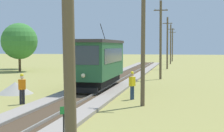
{
  "coord_description": "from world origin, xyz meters",
  "views": [
    {
      "loc": [
        6.32,
        -7.29,
        3.38
      ],
      "look_at": [
        0.42,
        21.89,
        1.66
      ],
      "focal_mm": 56.1,
      "sensor_mm": 36.0,
      "label": 1
    }
  ],
  "objects": [
    {
      "name": "tree_left_far",
      "position": [
        -17.09,
        40.2,
        4.29
      ],
      "size": [
        3.93,
        3.93,
        6.27
      ],
      "color": "#4C3823",
      "rests_on": "ground"
    },
    {
      "name": "utility_pole_far",
      "position": [
        4.14,
        43.98,
        3.86
      ],
      "size": [
        1.4,
        0.52,
        7.52
      ],
      "color": "brown",
      "rests_on": "ground"
    },
    {
      "name": "tree_left_near",
      "position": [
        -14.63,
        35.2,
        3.99
      ],
      "size": [
        4.74,
        4.74,
        6.36
      ],
      "color": "#4C3823",
      "rests_on": "ground"
    },
    {
      "name": "gravel_pile",
      "position": [
        -5.23,
        15.39,
        0.42
      ],
      "size": [
        2.51,
        2.51,
        0.83
      ],
      "primitive_type": "cone",
      "color": "#9E998E",
      "rests_on": "ground"
    },
    {
      "name": "utility_pole_foreground",
      "position": [
        4.14,
        -0.79,
        4.01
      ],
      "size": [
        1.4,
        0.63,
        7.83
      ],
      "color": "brown",
      "rests_on": "ground"
    },
    {
      "name": "utility_pole_horizon",
      "position": [
        4.14,
        69.53,
        3.68
      ],
      "size": [
        1.4,
        0.25,
        7.16
      ],
      "color": "brown",
      "rests_on": "ground"
    },
    {
      "name": "trackside_signal_marker",
      "position": [
        2.1,
        4.68,
        0.67
      ],
      "size": [
        0.21,
        0.21,
        1.18
      ],
      "color": "black",
      "rests_on": "ground"
    },
    {
      "name": "red_tram",
      "position": [
        0.0,
        18.57,
        2.19
      ],
      "size": [
        2.6,
        8.54,
        4.79
      ],
      "color": "#235633",
      "rests_on": "rail_right"
    },
    {
      "name": "track_worker",
      "position": [
        -2.74,
        11.33,
        0.98
      ],
      "size": [
        0.45,
        0.43,
        1.78
      ],
      "rotation": [
        0.0,
        0.0,
        -0.89
      ],
      "color": "black",
      "rests_on": "ground"
    },
    {
      "name": "utility_pole_near_tram",
      "position": [
        4.14,
        12.32,
        3.88
      ],
      "size": [
        1.4,
        0.53,
        7.58
      ],
      "color": "brown",
      "rests_on": "ground"
    },
    {
      "name": "second_worker",
      "position": [
        3.24,
        14.35,
        0.98
      ],
      "size": [
        0.4,
        0.45,
        1.78
      ],
      "rotation": [
        0.0,
        0.0,
        -0.52
      ],
      "color": "navy",
      "rests_on": "ground"
    },
    {
      "name": "utility_pole_distant",
      "position": [
        4.14,
        58.21,
        3.76
      ],
      "size": [
        1.4,
        0.49,
        7.32
      ],
      "color": "brown",
      "rests_on": "ground"
    },
    {
      "name": "utility_pole_mid",
      "position": [
        4.14,
        28.16,
        4.04
      ],
      "size": [
        1.4,
        0.57,
        7.89
      ],
      "color": "brown",
      "rests_on": "ground"
    }
  ]
}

